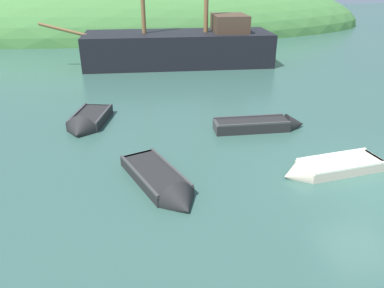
# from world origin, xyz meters

# --- Properties ---
(ground_plane) EXTENTS (120.00, 120.00, 0.00)m
(ground_plane) POSITION_xyz_m (0.00, 0.00, 0.00)
(ground_plane) COLOR #33564C
(shore_hill) EXTENTS (55.35, 21.99, 11.69)m
(shore_hill) POSITION_xyz_m (-6.93, 35.01, 0.00)
(shore_hill) COLOR #477F3D
(shore_hill) RESTS_ON ground
(sailing_ship) EXTENTS (15.22, 4.74, 12.70)m
(sailing_ship) POSITION_xyz_m (-3.28, 16.77, 0.86)
(sailing_ship) COLOR black
(sailing_ship) RESTS_ON ground
(rowboat_outer_left) EXTENTS (3.57, 1.45, 1.03)m
(rowboat_outer_left) POSITION_xyz_m (-1.00, 0.97, 0.10)
(rowboat_outer_left) COLOR beige
(rowboat_outer_left) RESTS_ON ground
(rowboat_portside) EXTENTS (2.28, 3.76, 1.12)m
(rowboat_portside) POSITION_xyz_m (-6.27, 0.92, 0.10)
(rowboat_portside) COLOR black
(rowboat_portside) RESTS_ON ground
(rowboat_near_dock) EXTENTS (3.80, 1.08, 0.90)m
(rowboat_near_dock) POSITION_xyz_m (-1.74, 4.76, 0.15)
(rowboat_near_dock) COLOR black
(rowboat_near_dock) RESTS_ON ground
(rowboat_center) EXTENTS (1.96, 3.21, 1.20)m
(rowboat_center) POSITION_xyz_m (-8.85, 6.42, 0.13)
(rowboat_center) COLOR black
(rowboat_center) RESTS_ON ground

